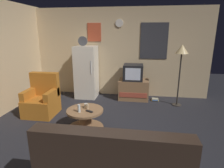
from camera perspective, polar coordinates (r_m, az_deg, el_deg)
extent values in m
plane|color=#232328|center=(3.75, -2.47, -14.84)|extent=(12.00, 12.00, 0.00)
cube|color=#D1B284|center=(5.69, 2.14, 9.36)|extent=(5.20, 0.10, 2.56)
cube|color=#333338|center=(5.58, 12.55, 12.55)|extent=(0.76, 0.02, 1.00)
cube|color=#C64C2D|center=(5.73, -5.37, 15.28)|extent=(0.40, 0.02, 0.52)
cylinder|color=silver|center=(5.60, 2.24, 17.90)|extent=(0.22, 0.03, 0.22)
cube|color=silver|center=(5.58, -7.71, 3.57)|extent=(0.60, 0.60, 1.50)
cylinder|color=silver|center=(5.19, -6.38, 4.97)|extent=(0.02, 0.02, 0.36)
cylinder|color=#4C4C51|center=(5.40, -8.82, 12.67)|extent=(0.26, 0.04, 0.26)
cube|color=#8E6642|center=(5.48, 6.51, -1.64)|extent=(0.84, 0.52, 0.57)
cube|color=#AD4733|center=(5.26, 6.37, -3.38)|extent=(0.76, 0.01, 0.14)
cube|color=black|center=(5.35, 6.41, 3.53)|extent=(0.54, 0.50, 0.44)
cube|color=silver|center=(5.11, 6.29, 2.95)|extent=(0.41, 0.01, 0.33)
cylinder|color=#332D28|center=(5.36, 18.91, -5.92)|extent=(0.24, 0.24, 0.02)
cylinder|color=#332D28|center=(5.16, 19.58, 1.24)|extent=(0.04, 0.04, 1.40)
cone|color=#F2D18C|center=(5.04, 20.39, 9.86)|extent=(0.32, 0.32, 0.22)
cylinder|color=#8E6642|center=(3.95, -7.94, -13.00)|extent=(0.72, 0.72, 0.04)
cylinder|color=#8E6642|center=(3.86, -8.05, -10.52)|extent=(0.24, 0.24, 0.38)
cylinder|color=#8E6642|center=(3.78, -8.16, -7.93)|extent=(0.72, 0.72, 0.04)
cylinder|color=silver|center=(3.65, -9.91, -7.28)|extent=(0.05, 0.05, 0.15)
cylinder|color=silver|center=(3.83, -7.83, -6.53)|extent=(0.08, 0.08, 0.09)
cylinder|color=tan|center=(3.79, -7.47, -6.79)|extent=(0.08, 0.08, 0.09)
cube|color=black|center=(3.66, -6.85, -8.18)|extent=(0.15, 0.11, 0.02)
cube|color=#B2661E|center=(4.76, -20.51, -6.36)|extent=(0.68, 0.68, 0.40)
cube|color=#B2661E|center=(4.83, -19.58, 0.04)|extent=(0.68, 0.16, 0.56)
cube|color=#B2661E|center=(4.80, -23.77, -2.71)|extent=(0.12, 0.60, 0.20)
cube|color=#B2661E|center=(4.53, -17.76, -3.16)|extent=(0.12, 0.60, 0.20)
cube|color=#38281E|center=(2.10, -0.51, -20.61)|extent=(1.70, 0.20, 0.52)
cube|color=gold|center=(5.53, 12.85, -4.80)|extent=(0.20, 0.13, 0.02)
cube|color=#426FB7|center=(5.52, 12.86, -4.60)|extent=(0.17, 0.16, 0.02)
cube|color=#AEAB8F|center=(5.51, 12.88, -4.37)|extent=(0.17, 0.14, 0.03)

